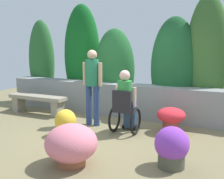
% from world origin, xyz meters
% --- Properties ---
extents(ground_plane, '(12.48, 12.48, 0.00)m').
position_xyz_m(ground_plane, '(0.00, 0.00, 0.00)').
color(ground_plane, olive).
extents(stone_retaining_wall, '(7.25, 0.51, 0.84)m').
position_xyz_m(stone_retaining_wall, '(0.00, 1.52, 0.42)').
color(stone_retaining_wall, gray).
rests_on(stone_retaining_wall, ground).
extents(hedge_backdrop, '(7.65, 0.98, 3.03)m').
position_xyz_m(hedge_backdrop, '(-0.03, 2.08, 1.35)').
color(hedge_backdrop, '#2A6530').
rests_on(hedge_backdrop, ground).
extents(stone_bench, '(1.69, 0.37, 0.50)m').
position_xyz_m(stone_bench, '(-2.36, 0.72, 0.33)').
color(stone_bench, gray).
rests_on(stone_bench, ground).
extents(person_in_wheelchair, '(0.53, 0.66, 1.33)m').
position_xyz_m(person_in_wheelchair, '(0.40, 0.25, 0.62)').
color(person_in_wheelchair, black).
rests_on(person_in_wheelchair, ground).
extents(person_standing_companion, '(0.49, 0.30, 1.73)m').
position_xyz_m(person_standing_companion, '(-0.50, 0.44, 1.00)').
color(person_standing_companion, navy).
rests_on(person_standing_companion, ground).
extents(flower_pot_purple_near, '(0.52, 0.52, 0.63)m').
position_xyz_m(flower_pot_purple_near, '(1.68, -0.99, 0.31)').
color(flower_pot_purple_near, '#4A4B3D').
rests_on(flower_pot_purple_near, ground).
extents(flower_pot_terracotta_by_wall, '(0.60, 0.60, 0.53)m').
position_xyz_m(flower_pot_terracotta_by_wall, '(1.26, 0.69, 0.32)').
color(flower_pot_terracotta_by_wall, brown).
rests_on(flower_pot_terracotta_by_wall, ground).
extents(flower_pot_red_accent, '(0.44, 0.44, 0.54)m').
position_xyz_m(flower_pot_red_accent, '(-0.63, -0.45, 0.27)').
color(flower_pot_red_accent, '#575A56').
rests_on(flower_pot_red_accent, ground).
extents(flower_pot_small_foreground, '(0.81, 0.81, 0.64)m').
position_xyz_m(flower_pot_small_foreground, '(0.27, -1.57, 0.32)').
color(flower_pot_small_foreground, '#975438').
rests_on(flower_pot_small_foreground, ground).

